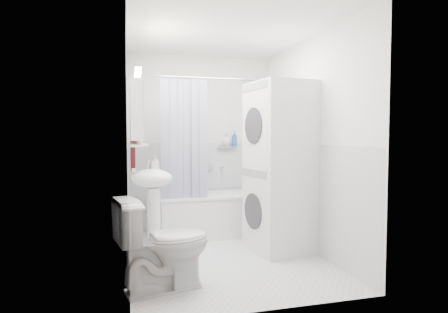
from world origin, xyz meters
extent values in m
plane|color=silver|center=(0.00, 0.00, 0.00)|extent=(2.60, 2.60, 0.00)
plane|color=white|center=(0.00, 1.30, 1.20)|extent=(2.00, 0.00, 2.00)
plane|color=white|center=(0.00, -1.30, 1.20)|extent=(2.00, 0.00, 2.00)
plane|color=white|center=(-1.00, 0.00, 1.20)|extent=(0.00, 2.60, 2.60)
plane|color=white|center=(1.00, 0.00, 1.20)|extent=(0.00, 2.60, 2.60)
plane|color=white|center=(0.00, 0.00, 2.40)|extent=(2.60, 2.60, 0.00)
plane|color=white|center=(0.00, 1.29, 0.60)|extent=(1.98, 0.00, 1.98)
plane|color=white|center=(-0.99, 0.00, 0.60)|extent=(0.00, 2.58, 2.58)
plane|color=white|center=(0.99, 0.00, 0.60)|extent=(0.00, 2.58, 2.58)
plane|color=brown|center=(-0.98, -0.88, 1.00)|extent=(0.00, 2.00, 2.00)
cylinder|color=silver|center=(-0.95, -0.55, 1.00)|extent=(0.04, 0.04, 0.04)
cube|color=white|center=(0.08, 0.92, 0.26)|extent=(1.40, 0.65, 0.51)
cube|color=white|center=(0.08, 0.92, 0.53)|extent=(1.42, 0.67, 0.03)
cube|color=silver|center=(0.08, 0.92, 0.41)|extent=(1.22, 0.47, 0.20)
cylinder|color=silver|center=(0.28, 1.25, 0.86)|extent=(0.04, 0.12, 0.04)
cylinder|color=silver|center=(0.08, 0.64, 2.00)|extent=(1.60, 0.02, 0.02)
cube|color=#151B4A|center=(-0.57, 0.64, 1.25)|extent=(0.10, 0.02, 1.45)
cube|color=#151B4A|center=(-0.48, 0.64, 1.25)|extent=(0.10, 0.02, 1.45)
cube|color=#151B4A|center=(-0.39, 0.64, 1.25)|extent=(0.10, 0.02, 1.45)
cube|color=#151B4A|center=(-0.30, 0.64, 1.25)|extent=(0.10, 0.02, 1.45)
cube|color=#151B4A|center=(-0.21, 0.64, 1.25)|extent=(0.10, 0.02, 1.45)
cube|color=#151B4A|center=(-0.12, 0.64, 1.25)|extent=(0.10, 0.02, 1.45)
ellipsoid|color=white|center=(-0.76, 0.14, 0.85)|extent=(0.44, 0.37, 0.20)
cylinder|color=white|center=(-0.74, 0.14, 0.38)|extent=(0.14, 0.14, 0.75)
cylinder|color=silver|center=(-0.78, 0.28, 0.97)|extent=(0.03, 0.03, 0.14)
cylinder|color=silver|center=(-0.78, 0.24, 1.03)|extent=(0.02, 0.10, 0.02)
cube|color=white|center=(-0.91, 0.10, 1.55)|extent=(0.12, 0.50, 0.60)
cube|color=white|center=(-0.84, 0.10, 1.55)|extent=(0.01, 0.47, 0.57)
cube|color=#FFEABF|center=(-0.89, 0.10, 1.93)|extent=(0.06, 0.45, 0.06)
cube|color=silver|center=(-0.89, 0.10, 1.20)|extent=(0.18, 0.54, 0.02)
cube|color=silver|center=(0.33, 1.24, 1.15)|extent=(0.22, 0.06, 0.02)
cube|color=maroon|center=(-0.94, 0.59, 1.26)|extent=(0.05, 0.31, 0.73)
cube|color=maroon|center=(-0.91, 0.59, 1.60)|extent=(0.03, 0.27, 0.08)
cylinder|color=silver|center=(-0.95, 0.59, 1.64)|extent=(0.02, 0.04, 0.02)
cube|color=white|center=(0.68, 0.06, 0.47)|extent=(0.75, 0.75, 0.95)
cylinder|color=#2D2D33|center=(0.34, 0.06, 0.46)|extent=(0.07, 0.40, 0.40)
cube|color=gray|center=(0.34, 0.06, 0.89)|extent=(0.09, 0.60, 0.08)
cube|color=white|center=(0.68, 0.06, 1.42)|extent=(0.75, 0.75, 0.95)
cylinder|color=#2D2D33|center=(0.34, 0.06, 1.41)|extent=(0.07, 0.40, 0.40)
cube|color=gray|center=(0.34, 0.06, 1.83)|extent=(0.09, 0.60, 0.08)
imported|color=white|center=(-0.72, -0.71, 0.39)|extent=(0.86, 0.59, 0.77)
imported|color=gray|center=(-0.71, 0.25, 0.95)|extent=(0.08, 0.17, 0.08)
imported|color=gray|center=(-0.89, -0.05, 1.25)|extent=(0.07, 0.18, 0.07)
imported|color=gray|center=(-0.89, 0.22, 1.26)|extent=(0.10, 0.09, 0.10)
imported|color=gray|center=(0.35, 1.24, 1.23)|extent=(0.13, 0.17, 0.13)
imported|color=#295BA7|center=(0.47, 1.24, 1.20)|extent=(0.08, 0.21, 0.08)
camera|label=1|loc=(-1.02, -3.83, 1.29)|focal=30.00mm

